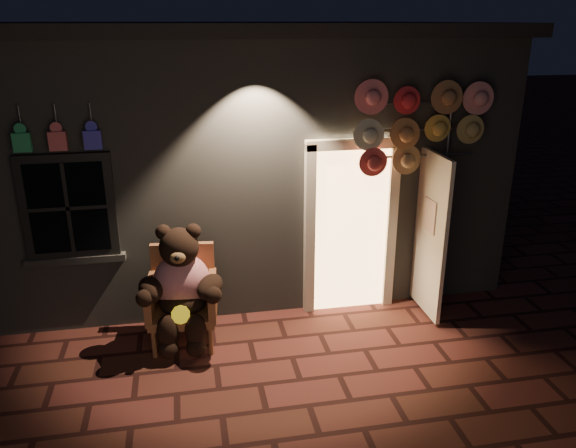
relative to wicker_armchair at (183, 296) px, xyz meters
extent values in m
plane|color=#552420|center=(0.73, -1.05, -0.55)|extent=(60.00, 60.00, 0.00)
cube|color=slate|center=(0.73, 2.95, 1.10)|extent=(7.00, 5.00, 3.30)
cube|color=black|center=(0.73, 2.95, 2.83)|extent=(7.30, 5.30, 0.16)
cube|color=black|center=(-1.17, 0.41, 1.00)|extent=(1.00, 0.10, 1.20)
cube|color=black|center=(-1.17, 0.38, 1.00)|extent=(0.82, 0.06, 1.02)
cube|color=slate|center=(-1.17, 0.41, 0.37)|extent=(1.10, 0.14, 0.08)
cube|color=#FFBE72|center=(2.08, 0.43, 0.50)|extent=(0.92, 0.10, 2.10)
cube|color=beige|center=(1.56, 0.39, 0.50)|extent=(0.12, 0.12, 2.20)
cube|color=beige|center=(2.60, 0.39, 0.50)|extent=(0.12, 0.12, 2.20)
cube|color=beige|center=(2.08, 0.39, 1.58)|extent=(1.16, 0.12, 0.12)
cube|color=beige|center=(2.98, 0.05, 0.50)|extent=(0.05, 0.80, 2.00)
cube|color=#29975C|center=(-1.52, 0.33, 1.75)|extent=(0.18, 0.07, 0.20)
cylinder|color=#59595E|center=(-1.52, 0.39, 2.00)|extent=(0.02, 0.02, 0.25)
cube|color=#CF555B|center=(-1.17, 0.33, 1.75)|extent=(0.18, 0.07, 0.20)
cylinder|color=#59595E|center=(-1.17, 0.39, 2.00)|extent=(0.02, 0.02, 0.25)
cube|color=#3A37C0|center=(-0.82, 0.33, 1.75)|extent=(0.18, 0.07, 0.20)
cylinder|color=#59595E|center=(-0.82, 0.39, 2.00)|extent=(0.02, 0.02, 0.25)
cube|color=#915838|center=(-0.01, -0.09, -0.17)|extent=(0.78, 0.73, 0.10)
cube|color=#915838|center=(0.02, 0.22, 0.19)|extent=(0.72, 0.15, 0.72)
cube|color=#915838|center=(-0.35, -0.08, 0.04)|extent=(0.14, 0.62, 0.41)
cube|color=#915838|center=(0.33, -0.14, 0.04)|extent=(0.14, 0.62, 0.41)
cylinder|color=#915838|center=(-0.34, -0.35, -0.38)|extent=(0.05, 0.05, 0.33)
cylinder|color=#915838|center=(0.27, -0.40, -0.38)|extent=(0.05, 0.05, 0.33)
cylinder|color=#915838|center=(-0.29, 0.23, -0.38)|extent=(0.05, 0.05, 0.33)
cylinder|color=#915838|center=(0.32, 0.17, -0.38)|extent=(0.05, 0.05, 0.33)
ellipsoid|color=red|center=(0.00, -0.05, 0.19)|extent=(0.68, 0.57, 0.67)
ellipsoid|color=black|center=(-0.01, -0.12, 0.00)|extent=(0.56, 0.49, 0.31)
sphere|color=black|center=(0.00, -0.09, 0.63)|extent=(0.47, 0.47, 0.43)
sphere|color=black|center=(-0.16, -0.05, 0.80)|extent=(0.17, 0.17, 0.17)
sphere|color=black|center=(0.16, -0.08, 0.80)|extent=(0.17, 0.17, 0.17)
ellipsoid|color=brown|center=(-0.02, -0.29, 0.59)|extent=(0.18, 0.13, 0.13)
ellipsoid|color=black|center=(-0.34, -0.22, 0.22)|extent=(0.35, 0.49, 0.24)
ellipsoid|color=black|center=(0.30, -0.28, 0.22)|extent=(0.41, 0.50, 0.24)
ellipsoid|color=black|center=(-0.18, -0.39, -0.23)|extent=(0.24, 0.24, 0.41)
ellipsoid|color=black|center=(0.12, -0.42, -0.23)|extent=(0.24, 0.24, 0.41)
sphere|color=black|center=(-0.19, -0.44, -0.40)|extent=(0.22, 0.22, 0.22)
sphere|color=black|center=(0.11, -0.47, -0.40)|extent=(0.22, 0.22, 0.22)
cylinder|color=yellow|center=(-0.03, -0.40, -0.02)|extent=(0.21, 0.10, 0.20)
cylinder|color=#59595E|center=(3.23, 0.33, 0.86)|extent=(0.04, 0.04, 2.81)
cylinder|color=#59595E|center=(2.92, 0.31, 2.05)|extent=(1.25, 0.03, 0.03)
cylinder|color=#59595E|center=(2.92, 0.31, 1.74)|extent=(1.25, 0.03, 0.03)
cylinder|color=#59595E|center=(2.92, 0.31, 1.43)|extent=(1.25, 0.03, 0.03)
cylinder|color=#F2757F|center=(2.23, 0.25, 2.10)|extent=(0.35, 0.11, 0.36)
cylinder|color=red|center=(2.64, 0.22, 2.10)|extent=(0.35, 0.11, 0.36)
cylinder|color=#A66E45|center=(3.06, 0.19, 2.10)|extent=(0.35, 0.11, 0.36)
cylinder|color=pink|center=(3.47, 0.25, 2.10)|extent=(0.35, 0.11, 0.36)
cylinder|color=beige|center=(2.23, 0.22, 1.74)|extent=(0.35, 0.11, 0.36)
cylinder|color=#C27F4A|center=(2.64, 0.19, 1.74)|extent=(0.35, 0.11, 0.36)
cylinder|color=gold|center=(3.06, 0.25, 1.74)|extent=(0.35, 0.11, 0.36)
cylinder|color=tan|center=(3.47, 0.22, 1.74)|extent=(0.35, 0.11, 0.36)
cylinder|color=#D14446|center=(2.23, 0.19, 1.37)|extent=(0.35, 0.11, 0.36)
cylinder|color=#A58258|center=(2.64, 0.25, 1.37)|extent=(0.35, 0.11, 0.36)
camera|label=1|loc=(0.10, -5.82, 2.94)|focal=35.00mm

